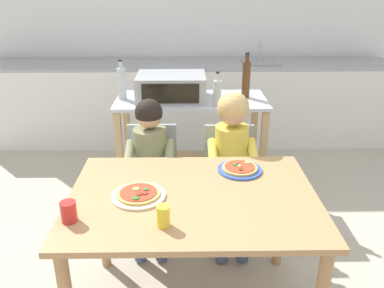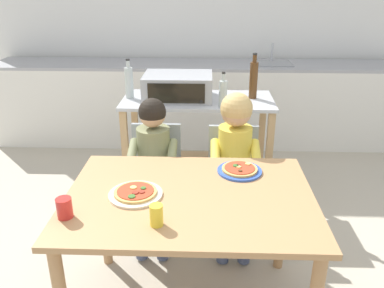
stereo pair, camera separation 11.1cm
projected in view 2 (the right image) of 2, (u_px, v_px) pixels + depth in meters
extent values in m
plane|color=#B7AD99|center=(196.00, 202.00, 3.38)|extent=(11.69, 11.69, 0.00)
cube|color=white|center=(201.00, 16.00, 4.52)|extent=(5.01, 0.12, 2.70)
cube|color=silver|center=(199.00, 104.00, 4.50)|extent=(4.51, 0.60, 0.86)
cube|color=#9E9EA3|center=(200.00, 65.00, 4.33)|extent=(4.51, 0.60, 0.03)
cube|color=gray|center=(273.00, 64.00, 4.30)|extent=(0.40, 0.33, 0.02)
cylinder|color=#B7BABF|center=(272.00, 52.00, 4.37)|extent=(0.02, 0.02, 0.20)
cube|color=#B7BABF|center=(198.00, 100.00, 3.15)|extent=(1.19, 0.54, 0.02)
cube|color=tan|center=(197.00, 164.00, 3.36)|extent=(1.09, 0.49, 0.02)
cube|color=tan|center=(126.00, 162.00, 3.12)|extent=(0.05, 0.05, 0.85)
cube|color=tan|center=(268.00, 164.00, 3.09)|extent=(0.05, 0.05, 0.85)
cube|color=tan|center=(136.00, 140.00, 3.54)|extent=(0.05, 0.05, 0.85)
cube|color=tan|center=(261.00, 142.00, 3.51)|extent=(0.05, 0.05, 0.85)
cube|color=#999BA0|center=(178.00, 87.00, 3.11)|extent=(0.53, 0.39, 0.19)
cube|color=black|center=(176.00, 93.00, 2.93)|extent=(0.42, 0.01, 0.15)
cylinder|color=black|center=(201.00, 101.00, 2.94)|extent=(0.02, 0.01, 0.02)
cylinder|color=#ADB7B2|center=(129.00, 83.00, 3.12)|extent=(0.06, 0.06, 0.24)
cylinder|color=#ADB7B2|center=(128.00, 64.00, 3.06)|extent=(0.03, 0.03, 0.05)
cylinder|color=black|center=(128.00, 60.00, 3.05)|extent=(0.03, 0.03, 0.01)
cylinder|color=#4C2D14|center=(253.00, 80.00, 3.10)|extent=(0.06, 0.06, 0.28)
cylinder|color=#4C2D14|center=(255.00, 58.00, 3.04)|extent=(0.03, 0.03, 0.06)
cylinder|color=black|center=(255.00, 54.00, 3.02)|extent=(0.03, 0.03, 0.01)
cylinder|color=#ADB7B2|center=(223.00, 94.00, 2.90)|extent=(0.06, 0.06, 0.20)
cylinder|color=#ADB7B2|center=(223.00, 77.00, 2.86)|extent=(0.02, 0.02, 0.05)
cylinder|color=black|center=(224.00, 73.00, 2.84)|extent=(0.03, 0.03, 0.01)
cube|color=#AD7F51|center=(190.00, 197.00, 2.02)|extent=(1.25, 0.90, 0.03)
cylinder|color=#AD7F51|center=(104.00, 216.00, 2.54)|extent=(0.06, 0.06, 0.72)
cylinder|color=#AD7F51|center=(282.00, 219.00, 2.50)|extent=(0.06, 0.06, 0.72)
cube|color=gray|center=(155.00, 183.00, 2.78)|extent=(0.36, 0.36, 0.04)
cube|color=gray|center=(157.00, 149.00, 2.85)|extent=(0.34, 0.03, 0.38)
cylinder|color=gray|center=(175.00, 222.00, 2.72)|extent=(0.03, 0.03, 0.42)
cylinder|color=gray|center=(132.00, 221.00, 2.73)|extent=(0.03, 0.03, 0.42)
cylinder|color=gray|center=(178.00, 200.00, 3.00)|extent=(0.03, 0.03, 0.42)
cylinder|color=gray|center=(139.00, 199.00, 3.01)|extent=(0.03, 0.03, 0.42)
cube|color=gray|center=(233.00, 186.00, 2.74)|extent=(0.36, 0.36, 0.04)
cube|color=gray|center=(233.00, 151.00, 2.82)|extent=(0.34, 0.03, 0.38)
cylinder|color=gray|center=(255.00, 226.00, 2.69)|extent=(0.03, 0.03, 0.42)
cylinder|color=gray|center=(211.00, 225.00, 2.70)|extent=(0.03, 0.03, 0.42)
cylinder|color=gray|center=(251.00, 202.00, 2.96)|extent=(0.03, 0.03, 0.42)
cylinder|color=gray|center=(210.00, 201.00, 2.97)|extent=(0.03, 0.03, 0.42)
cube|color=#424C6B|center=(163.00, 188.00, 2.63)|extent=(0.10, 0.30, 0.10)
cylinder|color=#424C6B|center=(162.00, 230.00, 2.60)|extent=(0.08, 0.08, 0.44)
cube|color=#424C6B|center=(142.00, 188.00, 2.64)|extent=(0.10, 0.30, 0.10)
cylinder|color=#424C6B|center=(141.00, 230.00, 2.61)|extent=(0.08, 0.08, 0.44)
cylinder|color=#7A7F56|center=(172.00, 155.00, 2.58)|extent=(0.06, 0.26, 0.15)
cylinder|color=#7A7F56|center=(132.00, 155.00, 2.59)|extent=(0.06, 0.26, 0.15)
cylinder|color=#7A7F56|center=(154.00, 154.00, 2.69)|extent=(0.22, 0.22, 0.37)
sphere|color=tan|center=(152.00, 114.00, 2.58)|extent=(0.17, 0.17, 0.17)
sphere|color=black|center=(152.00, 112.00, 2.58)|extent=(0.18, 0.18, 0.18)
cube|color=#424C6B|center=(245.00, 191.00, 2.60)|extent=(0.10, 0.30, 0.10)
cylinder|color=#424C6B|center=(245.00, 233.00, 2.57)|extent=(0.08, 0.08, 0.44)
cube|color=#424C6B|center=(224.00, 190.00, 2.60)|extent=(0.10, 0.30, 0.10)
cylinder|color=#424C6B|center=(223.00, 233.00, 2.57)|extent=(0.08, 0.08, 0.44)
cylinder|color=yellow|center=(256.00, 156.00, 2.54)|extent=(0.06, 0.26, 0.15)
cylinder|color=yellow|center=(215.00, 155.00, 2.55)|extent=(0.06, 0.26, 0.15)
cylinder|color=yellow|center=(234.00, 155.00, 2.65)|extent=(0.22, 0.22, 0.39)
sphere|color=tan|center=(236.00, 111.00, 2.53)|extent=(0.20, 0.20, 0.20)
sphere|color=tan|center=(237.00, 108.00, 2.53)|extent=(0.21, 0.21, 0.21)
cylinder|color=beige|center=(136.00, 194.00, 2.00)|extent=(0.27, 0.27, 0.01)
cylinder|color=tan|center=(135.00, 192.00, 2.00)|extent=(0.22, 0.22, 0.01)
cylinder|color=#B23D23|center=(135.00, 191.00, 1.99)|extent=(0.18, 0.18, 0.00)
cylinder|color=maroon|center=(135.00, 193.00, 1.97)|extent=(0.03, 0.03, 0.01)
cylinder|color=#386628|center=(132.00, 196.00, 1.93)|extent=(0.04, 0.04, 0.01)
cylinder|color=#DBC666|center=(133.00, 187.00, 2.02)|extent=(0.03, 0.03, 0.01)
cylinder|color=maroon|center=(142.00, 192.00, 1.98)|extent=(0.03, 0.03, 0.01)
cylinder|color=#386628|center=(143.00, 188.00, 2.01)|extent=(0.03, 0.03, 0.01)
cylinder|color=#3356B7|center=(240.00, 171.00, 2.24)|extent=(0.25, 0.25, 0.01)
cylinder|color=tan|center=(240.00, 169.00, 2.23)|extent=(0.20, 0.20, 0.01)
cylinder|color=#B23D23|center=(240.00, 168.00, 2.23)|extent=(0.17, 0.17, 0.00)
cylinder|color=#DBC666|center=(248.00, 164.00, 2.27)|extent=(0.03, 0.03, 0.01)
cylinder|color=maroon|center=(239.00, 165.00, 2.26)|extent=(0.02, 0.02, 0.01)
cylinder|color=#DBC666|center=(239.00, 167.00, 2.23)|extent=(0.03, 0.03, 0.01)
cylinder|color=#386628|center=(236.00, 166.00, 2.25)|extent=(0.03, 0.03, 0.01)
cylinder|color=#563319|center=(240.00, 171.00, 2.19)|extent=(0.02, 0.02, 0.01)
cylinder|color=red|center=(64.00, 208.00, 1.80)|extent=(0.07, 0.07, 0.10)
cylinder|color=yellow|center=(156.00, 215.00, 1.75)|extent=(0.06, 0.06, 0.10)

